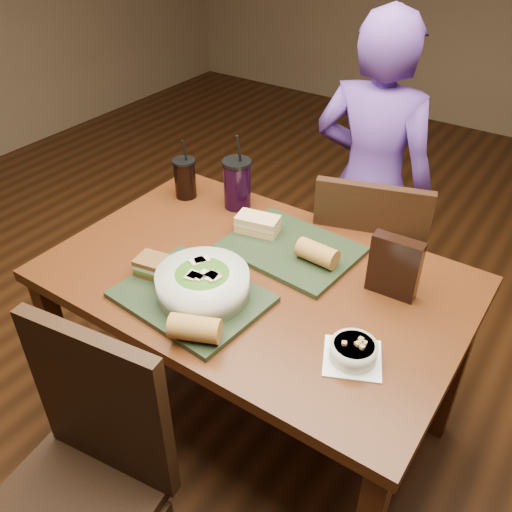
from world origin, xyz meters
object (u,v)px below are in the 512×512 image
Objects in this scene: diner at (370,185)px; soup_bowl at (353,351)px; cup_berry at (237,184)px; chip_bag at (394,267)px; baguette_near at (195,328)px; chair_far at (373,269)px; tray_far at (291,249)px; cup_cola at (185,178)px; sandwich_far at (258,224)px; salad_bowl at (203,282)px; baguette_far at (317,253)px; sandwich_near at (156,266)px; tray_near at (192,297)px; dining_table at (256,296)px; chair_near at (83,474)px.

soup_bowl is at bearing 108.01° from diner.
cup_berry is 1.50× the size of chip_bag.
chip_bag is at bearing 54.89° from baguette_near.
chip_bag is (0.20, -0.38, 0.33)m from chair_far.
tray_far is at bearing 139.86° from soup_bowl.
cup_cola is (-0.69, -0.28, 0.31)m from chair_far.
sandwich_far is (-0.15, -0.63, 0.08)m from diner.
salad_bowl is at bearing -44.99° from cup_cola.
sandwich_near is at bearing -138.44° from baguette_far.
baguette_far is at bearing 95.69° from diner.
soup_bowl is (0.23, -0.69, 0.26)m from chair_far.
tray_near is 0.40m from tray_far.
baguette_far is (-0.05, -0.39, 0.29)m from chair_far.
chair_far is at bearing 70.76° from dining_table.
cup_berry is (-0.33, 0.65, 0.04)m from baguette_near.
sandwich_near is (-0.15, 0.02, 0.04)m from tray_near.
tray_far is at bearing -23.50° from cup_berry.
dining_table is at bearing -161.15° from chip_bag.
chair_far is 0.81m from cup_cola.
salad_bowl reaches higher than soup_bowl.
sandwich_far is at bearing -10.67° from cup_cola.
dining_table is 9.82× the size of baguette_far.
dining_table is at bearing -133.61° from baguette_far.
chip_bag is at bearing -2.81° from tray_far.
tray_far is 0.37m from chip_bag.
dining_table is 4.48× the size of cup_berry.
diner is at bearing 83.67° from tray_near.
dining_table is 9.46× the size of baguette_near.
dining_table is 3.10× the size of tray_near.
baguette_near reaches higher than soup_bowl.
diner is at bearing 86.94° from chair_near.
diner reaches higher than baguette_near.
cup_berry reaches higher than tray_near.
salad_bowl reaches higher than tray_far.
sandwich_far reaches higher than tray_near.
diner is 0.68m from baguette_far.
dining_table is at bearing 67.11° from tray_near.
salad_bowl is 0.55m from cup_berry.
tray_near reaches higher than dining_table.
cup_cola reaches higher than tray_near.
chair_far is 0.89m from sandwich_near.
baguette_near is 0.61m from chip_bag.
soup_bowl is 1.52× the size of sandwich_near.
sandwich_far is (-0.06, 0.38, -0.02)m from salad_bowl.
chair_near is 7.20× the size of sandwich_near.
dining_table is 6.54× the size of soup_bowl.
chair_far is 0.55m from sandwich_far.
tray_far is at bearing 73.41° from tray_near.
sandwich_far is 0.26m from baguette_far.
chair_near reaches higher than chair_far.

